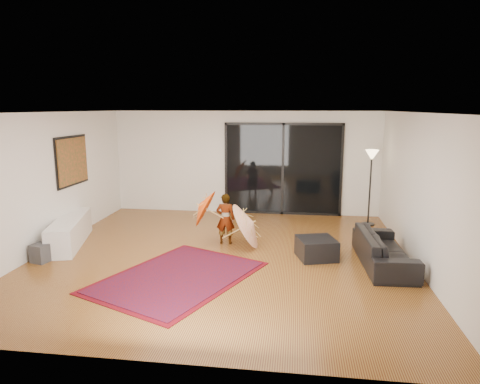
% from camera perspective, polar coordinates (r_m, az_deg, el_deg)
% --- Properties ---
extents(floor, '(7.00, 7.00, 0.00)m').
position_cam_1_polar(floor, '(8.24, -2.35, -8.55)').
color(floor, olive).
rests_on(floor, ground).
extents(ceiling, '(7.00, 7.00, 0.00)m').
position_cam_1_polar(ceiling, '(7.76, -2.51, 10.56)').
color(ceiling, white).
rests_on(ceiling, wall_back).
extents(wall_back, '(7.00, 0.00, 7.00)m').
position_cam_1_polar(wall_back, '(11.31, 0.67, 3.93)').
color(wall_back, silver).
rests_on(wall_back, floor).
extents(wall_front, '(7.00, 0.00, 7.00)m').
position_cam_1_polar(wall_front, '(4.59, -10.12, -7.25)').
color(wall_front, silver).
rests_on(wall_front, floor).
extents(wall_left, '(0.00, 7.00, 7.00)m').
position_cam_1_polar(wall_left, '(9.17, -24.52, 1.18)').
color(wall_left, silver).
rests_on(wall_left, floor).
extents(wall_right, '(0.00, 7.00, 7.00)m').
position_cam_1_polar(wall_right, '(8.06, 22.89, 0.05)').
color(wall_right, silver).
rests_on(wall_right, floor).
extents(sliding_door, '(3.06, 0.07, 2.40)m').
position_cam_1_polar(sliding_door, '(11.22, 5.73, 3.04)').
color(sliding_door, black).
rests_on(sliding_door, wall_back).
extents(painting, '(0.04, 1.28, 1.08)m').
position_cam_1_polar(painting, '(9.96, -21.45, 3.89)').
color(painting, black).
rests_on(painting, wall_left).
extents(media_console, '(1.02, 2.04, 0.55)m').
position_cam_1_polar(media_console, '(9.52, -21.74, -4.89)').
color(media_console, white).
rests_on(media_console, floor).
extents(speaker, '(0.36, 0.36, 0.34)m').
position_cam_1_polar(speaker, '(8.71, -25.01, -7.38)').
color(speaker, '#424244').
rests_on(speaker, floor).
extents(persian_rug, '(2.92, 3.31, 0.02)m').
position_cam_1_polar(persian_rug, '(7.34, -8.28, -11.14)').
color(persian_rug, '#51060E').
rests_on(persian_rug, floor).
extents(sofa, '(0.87, 2.03, 0.58)m').
position_cam_1_polar(sofa, '(8.14, 18.65, -7.25)').
color(sofa, black).
rests_on(sofa, floor).
extents(ottoman, '(0.83, 0.83, 0.38)m').
position_cam_1_polar(ottoman, '(8.21, 10.15, -7.40)').
color(ottoman, black).
rests_on(ottoman, floor).
extents(floor_lamp, '(0.31, 0.31, 1.81)m').
position_cam_1_polar(floor_lamp, '(10.54, 17.10, 3.33)').
color(floor_lamp, black).
rests_on(floor_lamp, floor).
extents(child, '(0.39, 0.26, 1.06)m').
position_cam_1_polar(child, '(8.85, -1.96, -3.58)').
color(child, '#999999').
rests_on(child, floor).
extents(parasol_orange, '(0.52, 0.82, 0.86)m').
position_cam_1_polar(parasol_orange, '(8.85, -5.54, -2.24)').
color(parasol_orange, '#EA4A0C').
rests_on(parasol_orange, child).
extents(parasol_white, '(0.66, 0.99, 0.99)m').
position_cam_1_polar(parasol_white, '(8.63, 1.81, -4.13)').
color(parasol_white, silver).
rests_on(parasol_white, floor).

